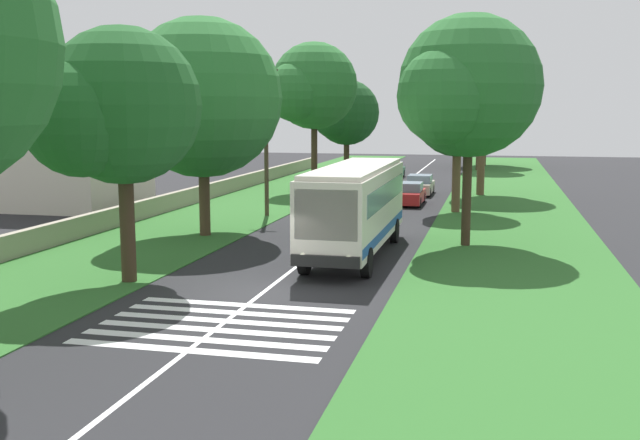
{
  "coord_description": "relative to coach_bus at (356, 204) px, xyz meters",
  "views": [
    {
      "loc": [
        -22.9,
        -7.36,
        5.94
      ],
      "look_at": [
        5.93,
        -0.54,
        1.6
      ],
      "focal_mm": 41.92,
      "sensor_mm": 36.0,
      "label": 1
    }
  ],
  "objects": [
    {
      "name": "trailing_car_3",
      "position": [
        36.28,
        3.43,
        -1.48
      ],
      "size": [
        4.3,
        1.78,
        1.43
      ],
      "color": "#145933",
      "rests_on": "ground"
    },
    {
      "name": "roadside_building",
      "position": [
        11.79,
        21.33,
        1.48
      ],
      "size": [
        8.73,
        10.16,
        7.14
      ],
      "color": "beige",
      "rests_on": "ground"
    },
    {
      "name": "roadside_tree_right_3",
      "position": [
        24.17,
        -4.36,
        6.04
      ],
      "size": [
        7.81,
        6.56,
        11.62
      ],
      "color": "brown",
      "rests_on": "grass_verge_right"
    },
    {
      "name": "roadside_tree_right_1",
      "position": [
        46.85,
        -3.66,
        5.36
      ],
      "size": [
        7.12,
        6.06,
        10.67
      ],
      "color": "#4C3826",
      "rests_on": "grass_verge_right"
    },
    {
      "name": "roadside_tree_left_0",
      "position": [
        23.71,
        7.74,
        5.43
      ],
      "size": [
        7.57,
        6.33,
        10.88
      ],
      "color": "#3D2D1E",
      "rests_on": "grass_verge_left"
    },
    {
      "name": "ground",
      "position": [
        -6.96,
        1.8,
        -2.15
      ],
      "size": [
        160.0,
        160.0,
        0.0
      ],
      "primitive_type": "plane",
      "color": "#262628"
    },
    {
      "name": "coach_bus",
      "position": [
        0.0,
        0.0,
        0.0
      ],
      "size": [
        11.16,
        2.62,
        3.73
      ],
      "color": "silver",
      "rests_on": "ground"
    },
    {
      "name": "trailing_car_2",
      "position": [
        30.27,
        3.31,
        -1.48
      ],
      "size": [
        4.3,
        1.78,
        1.43
      ],
      "color": "#B7A893",
      "rests_on": "ground"
    },
    {
      "name": "zebra_crossing",
      "position": [
        -10.84,
        1.8,
        -2.14
      ],
      "size": [
        4.95,
        6.8,
        0.01
      ],
      "color": "silver",
      "rests_on": "ground"
    },
    {
      "name": "roadside_tree_left_3",
      "position": [
        -6.64,
        7.02,
        3.81
      ],
      "size": [
        6.47,
        5.44,
        8.76
      ],
      "color": "#3D2D1E",
      "rests_on": "grass_verge_left"
    },
    {
      "name": "trailing_car_1",
      "position": [
        23.44,
        -0.3,
        -1.48
      ],
      "size": [
        4.3,
        1.78,
        1.43
      ],
      "color": "#B7A893",
      "rests_on": "ground"
    },
    {
      "name": "trailing_car_0",
      "position": [
        17.54,
        -0.2,
        -1.48
      ],
      "size": [
        4.3,
        1.78,
        1.43
      ],
      "color": "#B21E1E",
      "rests_on": "ground"
    },
    {
      "name": "roadside_tree_left_4",
      "position": [
        3.24,
        8.12,
        4.23
      ],
      "size": [
        8.59,
        7.49,
        10.26
      ],
      "color": "#4C3826",
      "rests_on": "grass_verge_left"
    },
    {
      "name": "grass_verge_right",
      "position": [
        8.04,
        -6.4,
        -2.13
      ],
      "size": [
        120.0,
        8.0,
        0.04
      ],
      "primitive_type": "cube",
      "color": "#2D6628",
      "rests_on": "ground"
    },
    {
      "name": "roadside_tree_right_0",
      "position": [
        3.44,
        -4.17,
        4.69
      ],
      "size": [
        7.49,
        6.18,
        10.06
      ],
      "color": "#3D2D1E",
      "rests_on": "grass_verge_right"
    },
    {
      "name": "roadside_tree_right_4",
      "position": [
        53.24,
        -4.07,
        4.15
      ],
      "size": [
        8.91,
        7.53,
        10.21
      ],
      "color": "#4C3826",
      "rests_on": "grass_verge_right"
    },
    {
      "name": "roadside_tree_right_2",
      "position": [
        14.45,
        -3.16,
        3.58
      ],
      "size": [
        6.1,
        5.18,
        8.42
      ],
      "color": "brown",
      "rests_on": "grass_verge_right"
    },
    {
      "name": "utility_pole",
      "position": [
        10.38,
        7.06,
        2.41
      ],
      "size": [
        0.24,
        1.4,
        8.73
      ],
      "color": "#473828",
      "rests_on": "grass_verge_left"
    },
    {
      "name": "centre_line",
      "position": [
        8.04,
        1.8,
        -2.14
      ],
      "size": [
        110.0,
        0.16,
        0.01
      ],
      "primitive_type": "cube",
      "color": "silver",
      "rests_on": "ground"
    },
    {
      "name": "roadside_wall",
      "position": [
        13.04,
        13.4,
        -1.6
      ],
      "size": [
        70.0,
        0.4,
        1.01
      ],
      "primitive_type": "cube",
      "color": "#9E937F",
      "rests_on": "grass_verge_left"
    },
    {
      "name": "roadside_tree_left_2",
      "position": [
        35.8,
        7.62,
        3.48
      ],
      "size": [
        7.05,
        5.78,
        8.65
      ],
      "color": "#3D2D1E",
      "rests_on": "grass_verge_left"
    },
    {
      "name": "grass_verge_left",
      "position": [
        8.04,
        10.0,
        -2.13
      ],
      "size": [
        120.0,
        8.0,
        0.04
      ],
      "primitive_type": "cube",
      "color": "#2D6628",
      "rests_on": "ground"
    }
  ]
}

